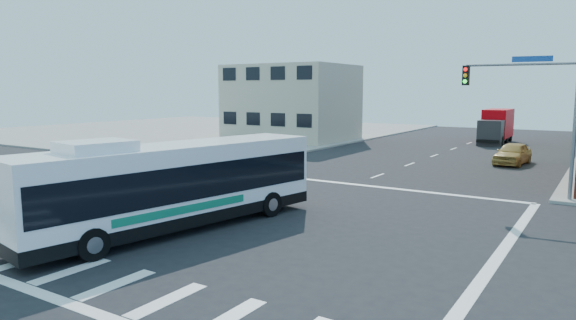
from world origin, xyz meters
The scene contains 7 objects.
ground centered at (0.00, 0.00, 0.00)m, with size 120.00×120.00×0.00m, color black.
sidewalk_nw centered at (-35.00, 35.00, 0.07)m, with size 50.00×50.00×0.15m, color gray.
building_west centered at (-17.02, 29.98, 4.01)m, with size 12.06×10.06×8.00m.
signal_mast_ne centered at (9.08, 10.62, 4.98)m, with size 7.91×1.13×8.07m.
transit_bus centered at (-1.71, -2.95, 1.79)m, with size 4.89×12.66×3.67m.
box_truck centered at (2.25, 38.36, 1.66)m, with size 2.34×7.65×3.43m.
parked_car centered at (6.28, 23.09, 0.80)m, with size 1.88×4.68×1.60m, color gold.
Camera 1 is at (12.36, -16.92, 5.34)m, focal length 32.00 mm.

